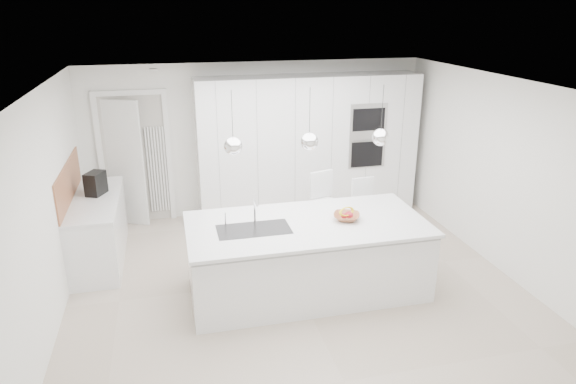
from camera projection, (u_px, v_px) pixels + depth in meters
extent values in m
plane|color=#BCAB98|center=(293.00, 280.00, 6.60)|extent=(5.50, 5.50, 0.00)
plane|color=white|center=(257.00, 139.00, 8.45)|extent=(5.50, 0.00, 5.50)
plane|color=white|center=(48.00, 208.00, 5.57)|extent=(0.00, 5.00, 5.00)
plane|color=white|center=(294.00, 84.00, 5.74)|extent=(5.50, 5.50, 0.00)
cube|color=white|center=(308.00, 147.00, 8.39)|extent=(3.60, 0.60, 2.30)
cube|color=white|center=(119.00, 164.00, 7.98)|extent=(0.76, 0.38, 2.00)
cube|color=white|center=(99.00, 230.00, 7.01)|extent=(0.60, 1.80, 0.86)
cube|color=white|center=(94.00, 200.00, 6.86)|extent=(0.62, 1.82, 0.04)
cube|color=#AA6843|center=(69.00, 182.00, 6.70)|extent=(0.02, 1.80, 0.50)
cube|color=white|center=(308.00, 260.00, 6.20)|extent=(2.80, 1.20, 0.86)
cube|color=white|center=(307.00, 224.00, 6.09)|extent=(2.84, 1.40, 0.04)
cylinder|color=white|center=(255.00, 211.00, 6.04)|extent=(0.02, 0.02, 0.30)
sphere|color=white|center=(233.00, 146.00, 5.51)|extent=(0.20, 0.20, 0.20)
sphere|color=white|center=(309.00, 142.00, 5.69)|extent=(0.20, 0.20, 0.20)
sphere|color=white|center=(381.00, 137.00, 5.88)|extent=(0.20, 0.20, 0.20)
imported|color=#AA6843|center=(347.00, 217.00, 6.15)|extent=(0.41, 0.41, 0.08)
cube|color=black|center=(96.00, 183.00, 6.94)|extent=(0.29, 0.34, 0.31)
sphere|color=#B92032|center=(350.00, 215.00, 6.13)|extent=(0.07, 0.07, 0.07)
sphere|color=#B92032|center=(348.00, 215.00, 6.13)|extent=(0.08, 0.08, 0.08)
sphere|color=#B92032|center=(344.00, 216.00, 6.10)|extent=(0.07, 0.07, 0.07)
torus|color=yellow|center=(347.00, 212.00, 6.09)|extent=(0.24, 0.18, 0.22)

